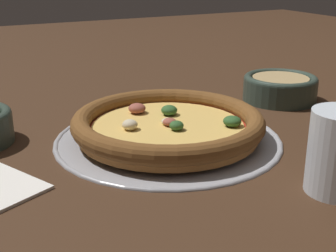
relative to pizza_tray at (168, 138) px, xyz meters
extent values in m
plane|color=#3D2616|center=(0.00, 0.00, 0.00)|extent=(3.00, 3.00, 0.00)
cylinder|color=#9E9EA3|center=(0.00, 0.00, 0.00)|extent=(0.35, 0.35, 0.00)
torus|color=#9E9EA3|center=(0.00, 0.00, 0.00)|extent=(0.36, 0.36, 0.01)
cylinder|color=#A86B33|center=(0.00, 0.00, 0.01)|extent=(0.28, 0.28, 0.01)
torus|color=brown|center=(0.00, 0.00, 0.03)|extent=(0.30, 0.30, 0.03)
cylinder|color=#A32D19|center=(0.00, 0.00, 0.02)|extent=(0.25, 0.25, 0.00)
cylinder|color=#E5B75B|center=(0.00, 0.00, 0.02)|extent=(0.24, 0.24, 0.00)
ellipsoid|color=#2D5628|center=(-0.02, -0.04, 0.03)|extent=(0.03, 0.03, 0.02)
ellipsoid|color=#994C3D|center=(0.00, 0.01, 0.03)|extent=(0.03, 0.03, 0.01)
ellipsoid|color=beige|center=(0.00, 0.00, 0.03)|extent=(0.03, 0.03, 0.01)
ellipsoid|color=beige|center=(0.06, -0.01, 0.03)|extent=(0.03, 0.03, 0.02)
ellipsoid|color=#994C3D|center=(0.02, -0.07, 0.03)|extent=(0.04, 0.04, 0.02)
ellipsoid|color=#2D5628|center=(-0.08, 0.05, 0.03)|extent=(0.04, 0.04, 0.02)
ellipsoid|color=#2D5628|center=(0.00, 0.03, 0.03)|extent=(0.03, 0.03, 0.01)
cylinder|color=#334238|center=(-0.30, -0.09, 0.02)|extent=(0.15, 0.15, 0.04)
torus|color=#334238|center=(-0.30, -0.09, 0.04)|extent=(0.15, 0.15, 0.02)
cylinder|color=tan|center=(-0.30, -0.09, 0.04)|extent=(0.11, 0.11, 0.00)
camera|label=1|loc=(0.31, 0.61, 0.27)|focal=50.00mm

